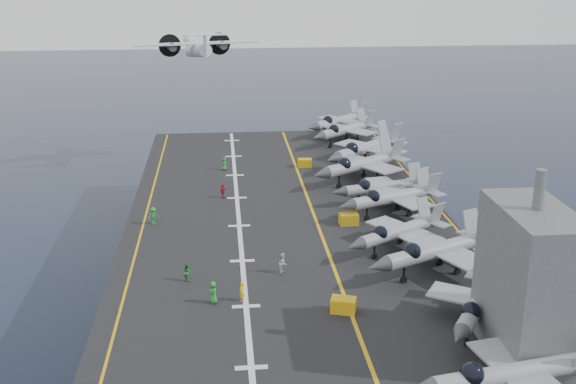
{
  "coord_description": "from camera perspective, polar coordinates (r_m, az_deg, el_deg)",
  "views": [
    {
      "loc": [
        -7.72,
        -77.44,
        40.01
      ],
      "look_at": [
        0.0,
        4.0,
        13.0
      ],
      "focal_mm": 45.0,
      "sensor_mm": 36.0,
      "label": 1
    }
  ],
  "objects": [
    {
      "name": "ground",
      "position": [
        87.5,
        0.25,
        -8.94
      ],
      "size": [
        500.0,
        500.0,
        0.0
      ],
      "primitive_type": "plane",
      "color": "#142135",
      "rests_on": "ground"
    },
    {
      "name": "hull",
      "position": [
        85.33,
        0.25,
        -5.95
      ],
      "size": [
        36.0,
        90.0,
        10.0
      ],
      "primitive_type": "cube",
      "color": "#56595E",
      "rests_on": "ground"
    },
    {
      "name": "flight_deck",
      "position": [
        83.33,
        0.26,
        -2.69
      ],
      "size": [
        38.0,
        92.0,
        0.4
      ],
      "primitive_type": "cube",
      "color": "black",
      "rests_on": "hull"
    },
    {
      "name": "foul_line",
      "position": [
        83.59,
        2.31,
        -2.48
      ],
      "size": [
        0.35,
        90.0,
        0.02
      ],
      "primitive_type": "cube",
      "color": "gold",
      "rests_on": "flight_deck"
    },
    {
      "name": "landing_centerline",
      "position": [
        82.92,
        -3.87,
        -2.68
      ],
      "size": [
        0.5,
        90.0,
        0.02
      ],
      "primitive_type": "cube",
      "color": "silver",
      "rests_on": "flight_deck"
    },
    {
      "name": "deck_edge_port",
      "position": [
        83.42,
        -11.46,
        -2.89
      ],
      "size": [
        0.25,
        90.0,
        0.02
      ],
      "primitive_type": "cube",
      "color": "gold",
      "rests_on": "flight_deck"
    },
    {
      "name": "deck_edge_stbd",
      "position": [
        86.95,
        12.49,
        -2.08
      ],
      "size": [
        0.25,
        90.0,
        0.02
      ],
      "primitive_type": "cube",
      "color": "gold",
      "rests_on": "flight_deck"
    },
    {
      "name": "island_superstructure",
      "position": [
        57.06,
        18.63,
        -5.55
      ],
      "size": [
        5.0,
        10.0,
        15.0
      ],
      "primitive_type": null,
      "color": "#56595E",
      "rests_on": "flight_deck"
    },
    {
      "name": "fighter_jet_0",
      "position": [
        53.04,
        17.33,
        -13.42
      ],
      "size": [
        15.79,
        12.03,
        4.95
      ],
      "primitive_type": null,
      "color": "#A2A9B2",
      "rests_on": "flight_deck"
    },
    {
      "name": "fighter_jet_1",
      "position": [
        62.59,
        14.86,
        -8.27
      ],
      "size": [
        14.52,
        15.85,
        4.58
      ],
      "primitive_type": null,
      "color": "gray",
      "rests_on": "flight_deck"
    },
    {
      "name": "fighter_jet_2",
      "position": [
        71.33,
        11.77,
        -4.4
      ],
      "size": [
        17.73,
        15.42,
        5.17
      ],
      "primitive_type": null,
      "color": "#A0A8AF",
      "rests_on": "flight_deck"
    },
    {
      "name": "fighter_jet_3",
      "position": [
        76.23,
        8.81,
        -2.98
      ],
      "size": [
        15.66,
        14.38,
        4.53
      ],
      "primitive_type": null,
      "color": "#A4ADB3",
      "rests_on": "flight_deck"
    },
    {
      "name": "fighter_jet_4",
      "position": [
        86.28,
        8.41,
        -0.3
      ],
      "size": [
        16.48,
        14.04,
        4.84
      ],
      "primitive_type": null,
      "color": "gray",
      "rests_on": "flight_deck"
    },
    {
      "name": "fighter_jet_5",
      "position": [
        90.47,
        7.67,
        0.48
      ],
      "size": [
        14.51,
        11.42,
        4.45
      ],
      "primitive_type": null,
      "color": "#97A0A6",
      "rests_on": "flight_deck"
    },
    {
      "name": "fighter_jet_6",
      "position": [
        98.47,
        5.92,
        2.32
      ],
      "size": [
        18.71,
        17.29,
        5.41
      ],
      "primitive_type": null,
      "color": "#99A0AA",
      "rests_on": "flight_deck"
    },
    {
      "name": "fighter_jet_7",
      "position": [
        106.31,
        6.22,
        3.55
      ],
      "size": [
        19.11,
        18.8,
        5.59
      ],
      "primitive_type": null,
      "color": "#98A2A9",
      "rests_on": "flight_deck"
    },
    {
      "name": "fighter_jet_8",
      "position": [
        118.76,
        4.63,
        5.01
      ],
      "size": [
        17.02,
        16.49,
        4.95
      ],
      "primitive_type": null,
      "color": "#91999F",
      "rests_on": "flight_deck"
    },
    {
      "name": "tow_cart_a",
      "position": [
        63.54,
        4.41,
        -8.91
      ],
      "size": [
        2.47,
        1.97,
        1.29
      ],
      "primitive_type": null,
      "color": "gold",
      "rests_on": "flight_deck"
    },
    {
      "name": "tow_cart_b",
      "position": [
        83.28,
        4.83,
        -2.15
      ],
      "size": [
        2.19,
        1.48,
        1.28
      ],
      "primitive_type": null,
      "color": "#BF9413",
      "rests_on": "flight_deck"
    },
    {
      "name": "tow_cart_c",
      "position": [
        105.5,
        1.34,
        2.31
      ],
      "size": [
        2.09,
        1.43,
        1.2
      ],
      "primitive_type": null,
      "color": "#C7A009",
      "rests_on": "flight_deck"
    },
    {
      "name": "crew_0",
      "position": [
        65.03,
        -5.92,
        -7.91
      ],
      "size": [
        1.1,
        1.4,
        2.06
      ],
      "primitive_type": "imported",
      "color": "#268C33",
      "rests_on": "flight_deck"
    },
    {
      "name": "crew_1",
      "position": [
        65.28,
        -3.68,
        -7.85
      ],
      "size": [
        1.19,
        1.31,
        1.82
      ],
      "primitive_type": "imported",
      "color": "yellow",
      "rests_on": "flight_deck"
    },
    {
      "name": "crew_2",
      "position": [
        69.67,
        -7.97,
        -6.28
      ],
      "size": [
        1.15,
        1.26,
        1.75
      ],
      "primitive_type": "imported",
      "color": "green",
      "rests_on": "flight_deck"
    },
    {
      "name": "crew_3",
      "position": [
        84.39,
        -10.6,
        -1.86
      ],
      "size": [
        1.46,
        1.3,
        2.04
      ],
      "primitive_type": "imported",
      "color": "#238732",
      "rests_on": "flight_deck"
    },
    {
      "name": "crew_4",
      "position": [
        92.39,
        -5.18,
        0.09
      ],
      "size": [
        1.21,
        1.29,
        1.79
      ],
      "primitive_type": "imported",
      "color": "#B1141F",
      "rests_on": "flight_deck"
    },
    {
      "name": "crew_5",
      "position": [
        104.32,
        -5.06,
        2.22
      ],
      "size": [
        1.28,
        1.11,
        1.79
      ],
      "primitive_type": "imported",
      "color": "#268C33",
      "rests_on": "flight_deck"
    },
    {
      "name": "crew_7",
      "position": [
        70.55,
        -0.4,
        -5.63
      ],
      "size": [
        1.16,
        1.42,
        2.05
      ],
      "primitive_type": "imported",
      "color": "silver",
      "rests_on": "flight_deck"
    },
    {
      "name": "transport_plane",
      "position": [
        140.75,
        -7.15,
        11.02
      ],
      "size": [
        26.78,
        21.07,
        5.62
      ],
      "primitive_type": null,
      "color": "silver"
    },
    {
      "name": "fighter_jet_9",
      "position": [
        125.13,
        4.11,
        5.7
      ],
      "size": [
        17.02,
        16.49,
        4.95
      ],
      "primitive_type": null,
      "color": "#91999F",
      "rests_on": "flight_deck"
    }
  ]
}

